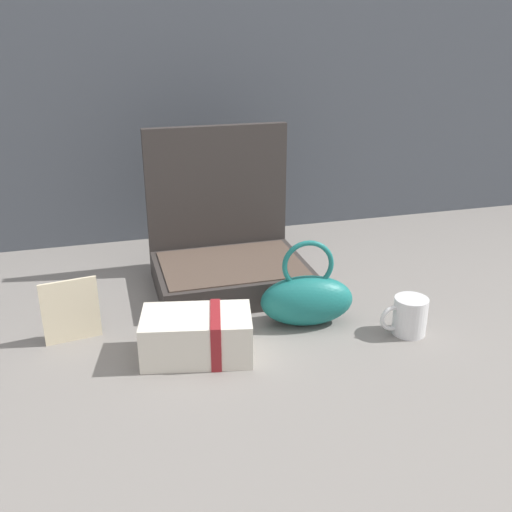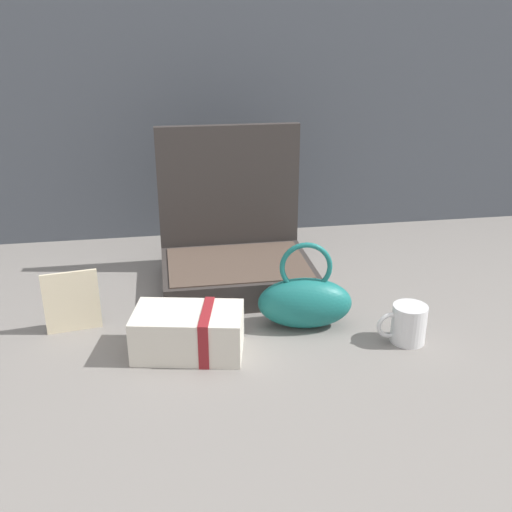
# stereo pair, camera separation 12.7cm
# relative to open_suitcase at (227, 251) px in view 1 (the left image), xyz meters

# --- Properties ---
(ground_plane) EXTENTS (6.00, 6.00, 0.00)m
(ground_plane) POSITION_rel_open_suitcase_xyz_m (0.05, -0.17, -0.09)
(ground_plane) COLOR slate
(open_suitcase) EXTENTS (0.37, 0.29, 0.38)m
(open_suitcase) POSITION_rel_open_suitcase_xyz_m (0.00, 0.00, 0.00)
(open_suitcase) COLOR #332D2B
(open_suitcase) RESTS_ON ground_plane
(teal_pouch_handbag) EXTENTS (0.22, 0.12, 0.20)m
(teal_pouch_handbag) POSITION_rel_open_suitcase_xyz_m (0.12, -0.26, -0.02)
(teal_pouch_handbag) COLOR #196B66
(teal_pouch_handbag) RESTS_ON ground_plane
(cream_toiletry_bag) EXTENTS (0.24, 0.17, 0.09)m
(cream_toiletry_bag) POSITION_rel_open_suitcase_xyz_m (-0.13, -0.33, -0.04)
(cream_toiletry_bag) COLOR silver
(cream_toiletry_bag) RESTS_ON ground_plane
(coffee_mug) EXTENTS (0.11, 0.07, 0.08)m
(coffee_mug) POSITION_rel_open_suitcase_xyz_m (0.31, -0.36, -0.05)
(coffee_mug) COLOR silver
(coffee_mug) RESTS_ON ground_plane
(info_card_left) EXTENTS (0.12, 0.02, 0.14)m
(info_card_left) POSITION_rel_open_suitcase_xyz_m (-0.38, -0.20, -0.02)
(info_card_left) COLOR beige
(info_card_left) RESTS_ON ground_plane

